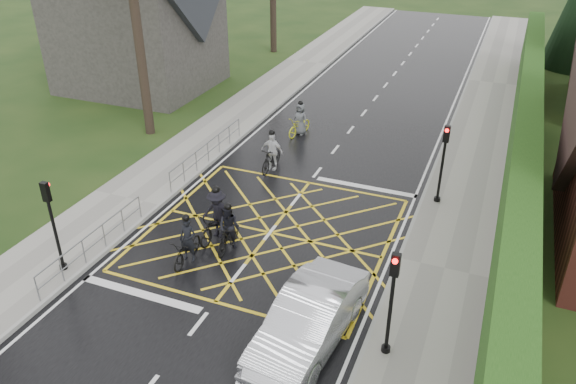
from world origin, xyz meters
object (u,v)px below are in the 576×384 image
Objects in this scene: cyclist_back at (229,232)px; cyclist_lead at (300,123)px; cyclist_mid at (217,219)px; cyclist_front at (272,155)px; car at (309,320)px; cyclist_rear at (187,246)px.

cyclist_lead reaches higher than cyclist_back.
cyclist_mid is at bearing 142.59° from cyclist_back.
cyclist_mid reaches higher than cyclist_back.
cyclist_front is 0.39× the size of car.
cyclist_back is 5.09m from car.
cyclist_rear is 0.87× the size of cyclist_mid.
cyclist_front is 10.36m from car.
cyclist_front reaches higher than car.
cyclist_mid reaches higher than car.
cyclist_mid is (-0.68, 0.46, 0.07)m from cyclist_back.
cyclist_back is 0.83m from cyclist_mid.
cyclist_rear is 0.38× the size of car.
cyclist_lead is 14.07m from car.
cyclist_lead is 0.39× the size of car.
cyclist_lead reaches higher than car.
cyclist_rear is 1.04× the size of cyclist_back.
car is (4.99, -9.08, 0.11)m from cyclist_front.
cyclist_mid is (0.21, 1.61, 0.16)m from cyclist_rear.
cyclist_back is at bearing -31.05° from cyclist_mid.
cyclist_rear is 7.05m from cyclist_front.
cyclist_front is at bearing 124.49° from car.
cyclist_mid is at bearing -85.06° from cyclist_front.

